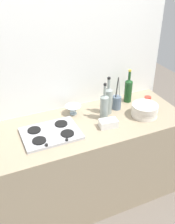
{
  "coord_description": "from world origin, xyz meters",
  "views": [
    {
      "loc": [
        -0.8,
        -1.81,
        2.23
      ],
      "look_at": [
        0.0,
        0.0,
        1.02
      ],
      "focal_mm": 43.19,
      "sensor_mm": 36.0,
      "label": 1
    }
  ],
  "objects_px": {
    "wine_bottle_leftmost": "(104,106)",
    "wine_bottle_mid_right": "(128,90)",
    "utensil_crock": "(117,102)",
    "butter_dish": "(108,123)",
    "condiment_jar_front": "(147,100)",
    "stovetop_hob": "(51,133)",
    "plate_stack": "(145,110)",
    "wine_bottle_mid_left": "(108,100)",
    "mixing_bowl": "(73,110)"
  },
  "relations": [
    {
      "from": "plate_stack",
      "to": "butter_dish",
      "type": "height_order",
      "value": "plate_stack"
    },
    {
      "from": "wine_bottle_mid_right",
      "to": "wine_bottle_mid_left",
      "type": "bearing_deg",
      "value": -157.72
    },
    {
      "from": "utensil_crock",
      "to": "mixing_bowl",
      "type": "bearing_deg",
      "value": 169.42
    },
    {
      "from": "wine_bottle_mid_right",
      "to": "wine_bottle_leftmost",
      "type": "bearing_deg",
      "value": -151.93
    },
    {
      "from": "utensil_crock",
      "to": "condiment_jar_front",
      "type": "xyz_separation_m",
      "value": [
        0.33,
        -0.04,
        -0.03
      ]
    },
    {
      "from": "butter_dish",
      "to": "utensil_crock",
      "type": "xyz_separation_m",
      "value": [
        0.22,
        0.24,
        0.04
      ]
    },
    {
      "from": "wine_bottle_mid_right",
      "to": "butter_dish",
      "type": "relative_size",
      "value": 2.19
    },
    {
      "from": "mixing_bowl",
      "to": "butter_dish",
      "type": "height_order",
      "value": "mixing_bowl"
    },
    {
      "from": "plate_stack",
      "to": "condiment_jar_front",
      "type": "xyz_separation_m",
      "value": [
        0.16,
        0.18,
        -0.02
      ]
    },
    {
      "from": "plate_stack",
      "to": "wine_bottle_leftmost",
      "type": "height_order",
      "value": "wine_bottle_leftmost"
    },
    {
      "from": "stovetop_hob",
      "to": "wine_bottle_mid_left",
      "type": "bearing_deg",
      "value": 11.51
    },
    {
      "from": "wine_bottle_mid_left",
      "to": "wine_bottle_mid_right",
      "type": "xyz_separation_m",
      "value": [
        0.29,
        0.12,
        -0.01
      ]
    },
    {
      "from": "utensil_crock",
      "to": "butter_dish",
      "type": "bearing_deg",
      "value": -131.78
    },
    {
      "from": "mixing_bowl",
      "to": "condiment_jar_front",
      "type": "xyz_separation_m",
      "value": [
        0.75,
        -0.11,
        -0.01
      ]
    },
    {
      "from": "stovetop_hob",
      "to": "wine_bottle_mid_right",
      "type": "relative_size",
      "value": 1.4
    },
    {
      "from": "plate_stack",
      "to": "wine_bottle_mid_left",
      "type": "distance_m",
      "value": 0.35
    },
    {
      "from": "wine_bottle_leftmost",
      "to": "wine_bottle_mid_right",
      "type": "relative_size",
      "value": 1.03
    },
    {
      "from": "wine_bottle_leftmost",
      "to": "wine_bottle_mid_left",
      "type": "height_order",
      "value": "wine_bottle_mid_left"
    },
    {
      "from": "wine_bottle_mid_left",
      "to": "condiment_jar_front",
      "type": "relative_size",
      "value": 4.82
    },
    {
      "from": "plate_stack",
      "to": "wine_bottle_leftmost",
      "type": "relative_size",
      "value": 0.7
    },
    {
      "from": "butter_dish",
      "to": "mixing_bowl",
      "type": "bearing_deg",
      "value": 122.01
    },
    {
      "from": "wine_bottle_mid_right",
      "to": "butter_dish",
      "type": "bearing_deg",
      "value": -140.05
    },
    {
      "from": "wine_bottle_leftmost",
      "to": "utensil_crock",
      "type": "height_order",
      "value": "wine_bottle_leftmost"
    },
    {
      "from": "wine_bottle_mid_left",
      "to": "mixing_bowl",
      "type": "distance_m",
      "value": 0.34
    },
    {
      "from": "stovetop_hob",
      "to": "condiment_jar_front",
      "type": "xyz_separation_m",
      "value": [
        1.04,
        0.12,
        0.02
      ]
    },
    {
      "from": "wine_bottle_leftmost",
      "to": "wine_bottle_mid_right",
      "type": "height_order",
      "value": "wine_bottle_leftmost"
    },
    {
      "from": "stovetop_hob",
      "to": "butter_dish",
      "type": "xyz_separation_m",
      "value": [
        0.49,
        -0.09,
        0.02
      ]
    },
    {
      "from": "wine_bottle_mid_right",
      "to": "butter_dish",
      "type": "xyz_separation_m",
      "value": [
        -0.39,
        -0.33,
        -0.1
      ]
    },
    {
      "from": "plate_stack",
      "to": "wine_bottle_leftmost",
      "type": "xyz_separation_m",
      "value": [
        -0.36,
        0.1,
        0.07
      ]
    },
    {
      "from": "plate_stack",
      "to": "wine_bottle_mid_right",
      "type": "bearing_deg",
      "value": 89.72
    },
    {
      "from": "plate_stack",
      "to": "utensil_crock",
      "type": "distance_m",
      "value": 0.28
    },
    {
      "from": "wine_bottle_mid_left",
      "to": "condiment_jar_front",
      "type": "distance_m",
      "value": 0.46
    },
    {
      "from": "wine_bottle_mid_right",
      "to": "condiment_jar_front",
      "type": "height_order",
      "value": "wine_bottle_mid_right"
    },
    {
      "from": "wine_bottle_leftmost",
      "to": "butter_dish",
      "type": "xyz_separation_m",
      "value": [
        -0.02,
        -0.13,
        -0.1
      ]
    },
    {
      "from": "mixing_bowl",
      "to": "condiment_jar_front",
      "type": "height_order",
      "value": "mixing_bowl"
    },
    {
      "from": "mixing_bowl",
      "to": "utensil_crock",
      "type": "distance_m",
      "value": 0.43
    },
    {
      "from": "butter_dish",
      "to": "condiment_jar_front",
      "type": "height_order",
      "value": "condiment_jar_front"
    },
    {
      "from": "condiment_jar_front",
      "to": "stovetop_hob",
      "type": "bearing_deg",
      "value": -173.51
    },
    {
      "from": "plate_stack",
      "to": "wine_bottle_mid_right",
      "type": "relative_size",
      "value": 0.72
    },
    {
      "from": "wine_bottle_mid_right",
      "to": "condiment_jar_front",
      "type": "distance_m",
      "value": 0.22
    },
    {
      "from": "wine_bottle_mid_right",
      "to": "utensil_crock",
      "type": "relative_size",
      "value": 1.03
    },
    {
      "from": "mixing_bowl",
      "to": "wine_bottle_leftmost",
      "type": "bearing_deg",
      "value": -39.96
    },
    {
      "from": "wine_bottle_leftmost",
      "to": "condiment_jar_front",
      "type": "distance_m",
      "value": 0.54
    },
    {
      "from": "wine_bottle_leftmost",
      "to": "wine_bottle_mid_left",
      "type": "bearing_deg",
      "value": 44.95
    },
    {
      "from": "condiment_jar_front",
      "to": "plate_stack",
      "type": "bearing_deg",
      "value": -131.56
    },
    {
      "from": "wine_bottle_leftmost",
      "to": "mixing_bowl",
      "type": "relative_size",
      "value": 2.38
    },
    {
      "from": "wine_bottle_leftmost",
      "to": "stovetop_hob",
      "type": "bearing_deg",
      "value": -175.13
    },
    {
      "from": "stovetop_hob",
      "to": "wine_bottle_mid_left",
      "type": "height_order",
      "value": "wine_bottle_mid_left"
    },
    {
      "from": "wine_bottle_mid_right",
      "to": "mixing_bowl",
      "type": "relative_size",
      "value": 2.3
    },
    {
      "from": "wine_bottle_leftmost",
      "to": "plate_stack",
      "type": "bearing_deg",
      "value": -15.95
    }
  ]
}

